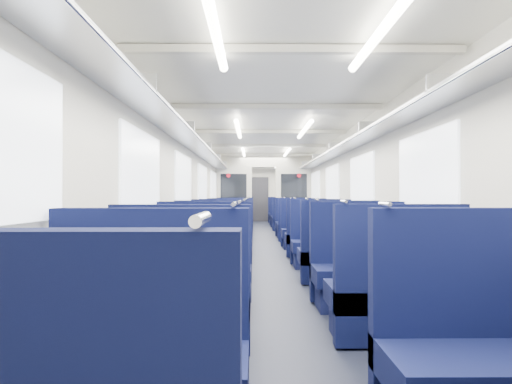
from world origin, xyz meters
TOP-DOWN VIEW (x-y plane):
  - floor at (0.00, 0.00)m, footprint 2.80×18.00m
  - ceiling at (0.00, 0.00)m, footprint 2.80×18.00m
  - wall_left at (-1.40, 0.00)m, footprint 0.02×18.00m
  - dado_left at (-1.39, 0.00)m, footprint 0.03×17.90m
  - wall_right at (1.40, 0.00)m, footprint 0.02×18.00m
  - dado_right at (1.39, 0.00)m, footprint 0.03×17.90m
  - wall_far at (0.00, 9.00)m, footprint 2.80×0.02m
  - luggage_rack_left at (-1.21, 0.00)m, footprint 0.36×17.40m
  - luggage_rack_right at (1.21, 0.00)m, footprint 0.36×17.40m
  - windows at (0.00, -0.46)m, footprint 2.78×15.60m
  - ceiling_fittings at (0.00, -0.26)m, footprint 2.70×16.06m
  - end_door at (0.00, 8.94)m, footprint 0.75×0.06m
  - bulkhead at (-0.00, 2.51)m, footprint 2.80×0.10m
  - seat_2 at (-0.83, -7.15)m, footprint 1.02×0.56m
  - seat_3 at (0.83, -7.13)m, footprint 1.02×0.56m
  - seat_4 at (-0.83, -6.04)m, footprint 1.02×0.56m
  - seat_5 at (0.83, -5.90)m, footprint 1.02×0.56m
  - seat_6 at (-0.83, -4.90)m, footprint 1.02×0.56m
  - seat_7 at (0.83, -4.89)m, footprint 1.02×0.56m
  - seat_8 at (-0.83, -3.67)m, footprint 1.02×0.56m
  - seat_9 at (0.83, -3.75)m, footprint 1.02×0.56m
  - seat_10 at (-0.83, -2.51)m, footprint 1.02×0.56m
  - seat_11 at (0.83, -2.53)m, footprint 1.02×0.56m
  - seat_12 at (-0.83, -1.30)m, footprint 1.02×0.56m
  - seat_13 at (0.83, -1.49)m, footprint 1.02×0.56m
  - seat_14 at (-0.83, -0.27)m, footprint 1.02×0.56m
  - seat_15 at (0.83, -0.24)m, footprint 1.02×0.56m
  - seat_16 at (-0.83, 1.03)m, footprint 1.02×0.56m
  - seat_17 at (0.83, 1.01)m, footprint 1.02×0.56m
  - seat_18 at (-0.83, 1.97)m, footprint 1.02×0.56m
  - seat_19 at (0.83, 2.09)m, footprint 1.02×0.56m
  - seat_20 at (-0.83, 4.01)m, footprint 1.02×0.56m
  - seat_21 at (0.83, 4.08)m, footprint 1.02×0.56m
  - seat_22 at (-0.83, 5.26)m, footprint 1.02×0.56m
  - seat_23 at (0.83, 5.25)m, footprint 1.02×0.56m
  - seat_24 at (-0.83, 6.39)m, footprint 1.02×0.56m
  - seat_25 at (0.83, 6.41)m, footprint 1.02×0.56m
  - seat_26 at (-0.83, 7.61)m, footprint 1.02×0.56m
  - seat_27 at (0.83, 7.63)m, footprint 1.02×0.56m

SIDE VIEW (x-z plane):
  - floor at x=0.00m, z-range -0.01..0.01m
  - dado_left at x=-1.39m, z-range 0.00..0.70m
  - dado_right at x=1.39m, z-range 0.00..0.70m
  - seat_2 at x=-0.83m, z-range -0.22..0.92m
  - seat_3 at x=0.83m, z-range -0.22..0.92m
  - seat_4 at x=-0.83m, z-range -0.22..0.92m
  - seat_5 at x=0.83m, z-range -0.22..0.92m
  - seat_6 at x=-0.83m, z-range -0.22..0.92m
  - seat_7 at x=0.83m, z-range -0.22..0.92m
  - seat_8 at x=-0.83m, z-range -0.22..0.92m
  - seat_9 at x=0.83m, z-range -0.22..0.92m
  - seat_10 at x=-0.83m, z-range -0.22..0.92m
  - seat_11 at x=0.83m, z-range -0.22..0.92m
  - seat_12 at x=-0.83m, z-range -0.22..0.92m
  - seat_13 at x=0.83m, z-range -0.22..0.92m
  - seat_14 at x=-0.83m, z-range -0.22..0.92m
  - seat_15 at x=0.83m, z-range -0.22..0.92m
  - seat_16 at x=-0.83m, z-range -0.22..0.92m
  - seat_17 at x=0.83m, z-range -0.22..0.92m
  - seat_18 at x=-0.83m, z-range -0.22..0.92m
  - seat_19 at x=0.83m, z-range -0.22..0.92m
  - seat_20 at x=-0.83m, z-range -0.22..0.92m
  - seat_21 at x=0.83m, z-range -0.22..0.92m
  - seat_22 at x=-0.83m, z-range -0.22..0.92m
  - seat_23 at x=0.83m, z-range -0.22..0.92m
  - seat_24 at x=-0.83m, z-range -0.22..0.92m
  - seat_25 at x=0.83m, z-range -0.22..0.92m
  - seat_26 at x=-0.83m, z-range -0.22..0.92m
  - seat_27 at x=0.83m, z-range -0.22..0.92m
  - end_door at x=0.00m, z-range 0.00..2.00m
  - wall_left at x=-1.40m, z-range 0.00..2.35m
  - wall_right at x=1.40m, z-range 0.00..2.35m
  - wall_far at x=0.00m, z-range 0.00..2.35m
  - bulkhead at x=0.00m, z-range 0.06..2.41m
  - windows at x=0.00m, z-range 1.04..1.79m
  - luggage_rack_left at x=-1.21m, z-range 1.88..2.06m
  - luggage_rack_right at x=1.21m, z-range 1.88..2.06m
  - ceiling_fittings at x=0.00m, z-range 2.23..2.35m
  - ceiling at x=0.00m, z-range 2.35..2.35m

